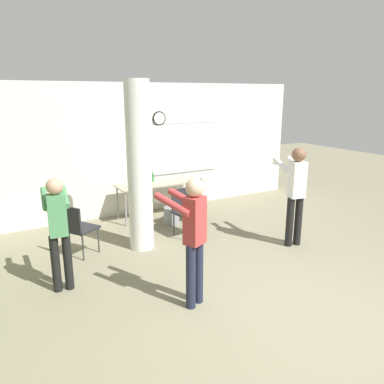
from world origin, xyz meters
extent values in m
plane|color=gray|center=(0.00, 0.00, 0.00)|extent=(24.00, 24.00, 0.00)
cube|color=silver|center=(0.00, 5.06, 1.40)|extent=(8.00, 0.12, 2.80)
cylinder|color=black|center=(0.43, 4.99, 2.05)|extent=(0.30, 0.03, 0.30)
cylinder|color=white|center=(0.43, 4.97, 2.05)|extent=(0.26, 0.01, 0.25)
cube|color=#99999E|center=(0.92, 5.00, 1.35)|extent=(1.94, 0.01, 1.16)
cube|color=white|center=(0.92, 4.99, 1.35)|extent=(1.88, 0.02, 1.10)
cylinder|color=white|center=(-0.80, 3.12, 1.40)|extent=(0.41, 0.41, 2.80)
cube|color=tan|center=(0.20, 4.50, 0.73)|extent=(1.87, 0.61, 0.03)
cylinder|color=gray|center=(-0.67, 4.26, 0.36)|extent=(0.04, 0.04, 0.72)
cylinder|color=gray|center=(1.08, 4.26, 0.36)|extent=(0.04, 0.04, 0.72)
cylinder|color=gray|center=(-0.67, 4.74, 0.36)|extent=(0.04, 0.04, 0.72)
cylinder|color=gray|center=(1.08, 4.74, 0.36)|extent=(0.04, 0.04, 0.72)
cylinder|color=#1E6B2D|center=(0.08, 4.65, 0.84)|extent=(0.07, 0.07, 0.18)
cylinder|color=#1E6B2D|center=(0.08, 4.65, 0.97)|extent=(0.03, 0.03, 0.08)
cylinder|color=gray|center=(0.18, 3.94, 0.17)|extent=(0.32, 0.32, 0.34)
cube|color=#232328|center=(0.14, 3.19, 0.45)|extent=(0.50, 0.50, 0.04)
cube|color=#232328|center=(0.11, 3.39, 0.67)|extent=(0.40, 0.08, 0.40)
cylinder|color=#333333|center=(-0.02, 2.99, 0.21)|extent=(0.02, 0.02, 0.43)
cylinder|color=#333333|center=(0.34, 3.04, 0.21)|extent=(0.02, 0.02, 0.43)
cylinder|color=#333333|center=(-0.07, 3.34, 0.21)|extent=(0.02, 0.02, 0.43)
cylinder|color=#333333|center=(0.29, 3.39, 0.21)|extent=(0.02, 0.02, 0.43)
cube|color=#232328|center=(0.58, 3.94, 0.45)|extent=(0.62, 0.62, 0.04)
cube|color=#232328|center=(0.71, 3.79, 0.67)|extent=(0.31, 0.29, 0.40)
cylinder|color=#333333|center=(0.59, 4.20, 0.21)|extent=(0.02, 0.02, 0.43)
cylinder|color=#333333|center=(0.32, 3.96, 0.21)|extent=(0.02, 0.02, 0.43)
cylinder|color=#333333|center=(0.83, 3.93, 0.21)|extent=(0.02, 0.02, 0.43)
cylinder|color=#333333|center=(0.56, 3.69, 0.21)|extent=(0.02, 0.02, 0.43)
cube|color=#232328|center=(-1.76, 3.32, 0.45)|extent=(0.61, 0.61, 0.04)
cube|color=#232328|center=(-1.94, 3.21, 0.67)|extent=(0.24, 0.35, 0.40)
cylinder|color=#333333|center=(-1.51, 3.27, 0.21)|extent=(0.02, 0.02, 0.43)
cylinder|color=#333333|center=(-1.71, 3.57, 0.21)|extent=(0.02, 0.02, 0.43)
cylinder|color=#333333|center=(-1.82, 3.07, 0.21)|extent=(0.02, 0.02, 0.43)
cylinder|color=#333333|center=(-2.01, 3.38, 0.21)|extent=(0.02, 0.02, 0.43)
cylinder|color=black|center=(1.61, 1.88, 0.43)|extent=(0.13, 0.13, 0.87)
cylinder|color=black|center=(1.44, 1.91, 0.43)|extent=(0.13, 0.13, 0.87)
cube|color=white|center=(1.53, 1.90, 1.17)|extent=(0.28, 0.24, 0.61)
sphere|color=brown|center=(1.53, 1.90, 1.60)|extent=(0.23, 0.23, 0.23)
cylinder|color=white|center=(1.71, 2.11, 1.37)|extent=(0.19, 0.55, 0.25)
cylinder|color=white|center=(1.44, 2.16, 1.37)|extent=(0.19, 0.55, 0.25)
cube|color=white|center=(1.48, 2.41, 1.38)|extent=(0.06, 0.13, 0.04)
cylinder|color=#1E2338|center=(-0.85, 1.13, 0.41)|extent=(0.12, 0.12, 0.83)
cylinder|color=#1E2338|center=(-1.00, 1.06, 0.41)|extent=(0.12, 0.12, 0.83)
cube|color=#B23838|center=(-0.92, 1.09, 1.12)|extent=(0.30, 0.27, 0.58)
sphere|color=#D8AD8C|center=(-0.92, 1.09, 1.52)|extent=(0.22, 0.22, 0.22)
cylinder|color=#B23838|center=(-0.90, 1.36, 1.31)|extent=(0.29, 0.51, 0.23)
cylinder|color=#B23838|center=(-1.14, 1.25, 1.31)|extent=(0.29, 0.51, 0.23)
cube|color=white|center=(-1.24, 1.46, 1.31)|extent=(0.09, 0.13, 0.04)
cylinder|color=black|center=(-2.20, 2.28, 0.39)|extent=(0.11, 0.11, 0.78)
cylinder|color=black|center=(-2.36, 2.29, 0.39)|extent=(0.11, 0.11, 0.78)
cube|color=#4C8C59|center=(-2.28, 2.29, 1.06)|extent=(0.25, 0.20, 0.56)
sphere|color=tan|center=(-2.28, 2.29, 1.45)|extent=(0.21, 0.21, 0.21)
cylinder|color=#4C8C59|center=(-2.13, 2.49, 1.24)|extent=(0.14, 0.50, 0.22)
cylinder|color=#4C8C59|center=(-2.38, 2.52, 1.24)|extent=(0.14, 0.50, 0.22)
camera|label=1|loc=(-3.03, -2.54, 2.58)|focal=35.00mm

